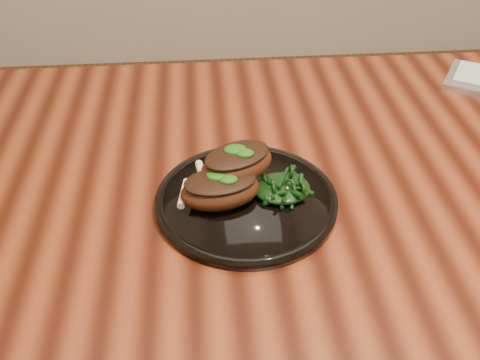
# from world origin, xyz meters

# --- Properties ---
(desk) EXTENTS (1.60, 0.80, 0.75)m
(desk) POSITION_xyz_m (0.00, 0.00, 0.67)
(desk) COLOR #381107
(desk) RESTS_ON ground
(plate) EXTENTS (0.27, 0.27, 0.02)m
(plate) POSITION_xyz_m (-0.31, -0.09, 0.76)
(plate) COLOR black
(plate) RESTS_ON desk
(lamb_chop_front) EXTENTS (0.13, 0.09, 0.05)m
(lamb_chop_front) POSITION_xyz_m (-0.35, -0.10, 0.79)
(lamb_chop_front) COLOR #471F0D
(lamb_chop_front) RESTS_ON plate
(lamb_chop_back) EXTENTS (0.14, 0.12, 0.05)m
(lamb_chop_back) POSITION_xyz_m (-0.32, -0.07, 0.81)
(lamb_chop_back) COLOR #471F0D
(lamb_chop_back) RESTS_ON plate
(herb_smear) EXTENTS (0.07, 0.05, 0.00)m
(herb_smear) POSITION_xyz_m (-0.34, -0.03, 0.77)
(herb_smear) COLOR #114E08
(herb_smear) RESTS_ON plate
(greens_heap) EXTENTS (0.09, 0.08, 0.03)m
(greens_heap) POSITION_xyz_m (-0.26, -0.09, 0.78)
(greens_heap) COLOR black
(greens_heap) RESTS_ON plate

